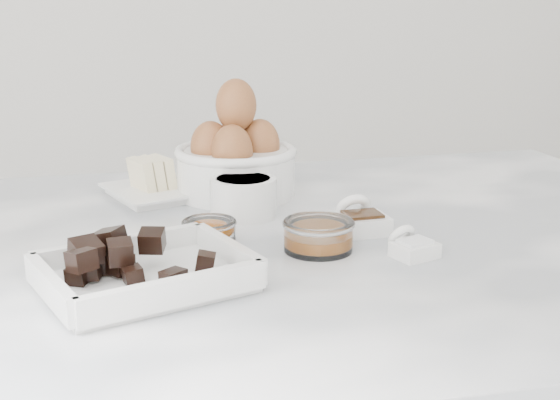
# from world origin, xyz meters

# --- Properties ---
(marble_slab) EXTENTS (1.20, 0.80, 0.04)m
(marble_slab) POSITION_xyz_m (0.00, 0.00, 0.92)
(marble_slab) COLOR white
(marble_slab) RESTS_ON cabinet
(chocolate_dish) EXTENTS (0.24, 0.21, 0.05)m
(chocolate_dish) POSITION_xyz_m (-0.16, -0.12, 0.96)
(chocolate_dish) COLOR white
(chocolate_dish) RESTS_ON marble_slab
(butter_plate) EXTENTS (0.18, 0.18, 0.06)m
(butter_plate) POSITION_xyz_m (-0.11, 0.23, 0.96)
(butter_plate) COLOR white
(butter_plate) RESTS_ON marble_slab
(sugar_ramekin) EXTENTS (0.09, 0.09, 0.05)m
(sugar_ramekin) POSITION_xyz_m (-0.01, 0.10, 0.97)
(sugar_ramekin) COLOR white
(sugar_ramekin) RESTS_ON marble_slab
(egg_bowl) EXTENTS (0.18, 0.18, 0.17)m
(egg_bowl) POSITION_xyz_m (-0.00, 0.21, 1.00)
(egg_bowl) COLOR white
(egg_bowl) RESTS_ON marble_slab
(honey_bowl) EXTENTS (0.08, 0.08, 0.04)m
(honey_bowl) POSITION_xyz_m (0.05, -0.05, 0.96)
(honey_bowl) COLOR white
(honey_bowl) RESTS_ON marble_slab
(zest_bowl) EXTENTS (0.07, 0.07, 0.03)m
(zest_bowl) POSITION_xyz_m (-0.07, 0.00, 0.96)
(zest_bowl) COLOR white
(zest_bowl) RESTS_ON marble_slab
(vanilla_spoon) EXTENTS (0.06, 0.08, 0.05)m
(vanilla_spoon) POSITION_xyz_m (0.12, 0.00, 0.96)
(vanilla_spoon) COLOR white
(vanilla_spoon) RESTS_ON marble_slab
(salt_spoon) EXTENTS (0.06, 0.07, 0.04)m
(salt_spoon) POSITION_xyz_m (0.14, -0.10, 0.95)
(salt_spoon) COLOR white
(salt_spoon) RESTS_ON marble_slab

